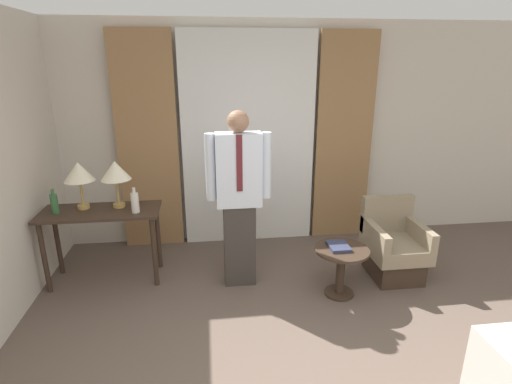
{
  "coord_description": "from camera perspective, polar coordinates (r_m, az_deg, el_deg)",
  "views": [
    {
      "loc": [
        -0.52,
        -1.84,
        2.24
      ],
      "look_at": [
        -0.06,
        1.72,
        1.05
      ],
      "focal_mm": 28.0,
      "sensor_mm": 36.0,
      "label": 1
    }
  ],
  "objects": [
    {
      "name": "wall_back",
      "position": [
        5.02,
        -1.23,
        8.15
      ],
      "size": [
        10.0,
        0.06,
        2.7
      ],
      "color": "beige",
      "rests_on": "ground_plane"
    },
    {
      "name": "side_table",
      "position": [
        4.06,
        12.04,
        -9.96
      ],
      "size": [
        0.53,
        0.53,
        0.5
      ],
      "color": "#38281E",
      "rests_on": "ground_plane"
    },
    {
      "name": "curtain_drape_right",
      "position": [
        5.17,
        12.41,
        7.35
      ],
      "size": [
        0.71,
        0.06,
        2.58
      ],
      "color": "#997047",
      "rests_on": "ground_plane"
    },
    {
      "name": "curtain_sheer_center",
      "position": [
        4.9,
        -1.07,
        7.19
      ],
      "size": [
        1.61,
        0.06,
        2.58
      ],
      "color": "white",
      "rests_on": "ground_plane"
    },
    {
      "name": "table_lamp_right",
      "position": [
        4.28,
        -19.45,
        2.75
      ],
      "size": [
        0.3,
        0.3,
        0.49
      ],
      "color": "tan",
      "rests_on": "desk"
    },
    {
      "name": "table_lamp_left",
      "position": [
        4.37,
        -24.0,
        2.51
      ],
      "size": [
        0.3,
        0.3,
        0.49
      ],
      "color": "tan",
      "rests_on": "desk"
    },
    {
      "name": "book",
      "position": [
        4.0,
        11.72,
        -7.6
      ],
      "size": [
        0.19,
        0.24,
        0.03
      ],
      "color": "#2D334C",
      "rests_on": "side_table"
    },
    {
      "name": "bottle_by_lamp",
      "position": [
        4.43,
        -26.85,
        -1.46
      ],
      "size": [
        0.07,
        0.07,
        0.25
      ],
      "color": "#336638",
      "rests_on": "desk"
    },
    {
      "name": "bottle_near_edge",
      "position": [
        4.15,
        -16.91,
        -1.41
      ],
      "size": [
        0.08,
        0.08,
        0.26
      ],
      "color": "silver",
      "rests_on": "desk"
    },
    {
      "name": "armchair",
      "position": [
        4.58,
        19.03,
        -7.61
      ],
      "size": [
        0.57,
        0.64,
        0.83
      ],
      "color": "#38281E",
      "rests_on": "ground_plane"
    },
    {
      "name": "curtain_drape_left",
      "position": [
        4.92,
        -15.21,
        6.6
      ],
      "size": [
        0.71,
        0.06,
        2.58
      ],
      "color": "#997047",
      "rests_on": "ground_plane"
    },
    {
      "name": "desk",
      "position": [
        4.4,
        -21.21,
        -4.06
      ],
      "size": [
        1.18,
        0.5,
        0.78
      ],
      "color": "#38281E",
      "rests_on": "ground_plane"
    },
    {
      "name": "person",
      "position": [
        3.93,
        -2.45,
        -0.29
      ],
      "size": [
        0.64,
        0.22,
        1.8
      ],
      "color": "#38332D",
      "rests_on": "ground_plane"
    }
  ]
}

